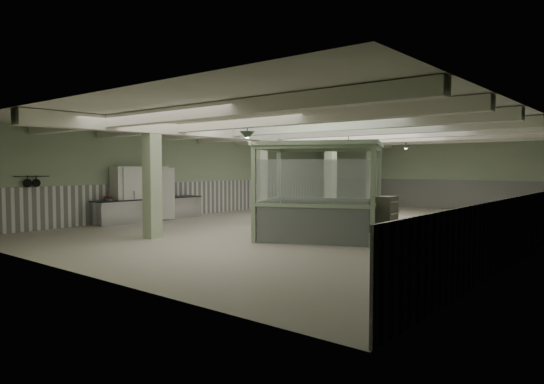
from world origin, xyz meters
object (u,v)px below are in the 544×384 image
Objects in this scene: guard_booth at (320,175)px; filing_cabinet at (387,220)px; walkin_cooler at (141,194)px; prep_counter at (150,209)px.

filing_cabinet is (2.04, 0.33, -1.25)m from guard_booth.
guard_booth is (8.09, 0.69, 0.83)m from walkin_cooler.
guard_booth is 3.35× the size of filing_cabinet.
prep_counter is 10.07m from filing_cabinet.
prep_counter is 3.61× the size of filing_cabinet.
walkin_cooler is 8.17m from guard_booth.
prep_counter is at bearing -178.73° from filing_cabinet.
prep_counter is at bearing 77.14° from walkin_cooler.
walkin_cooler is 10.19m from filing_cabinet.
filing_cabinet is at bearing -14.38° from guard_booth.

